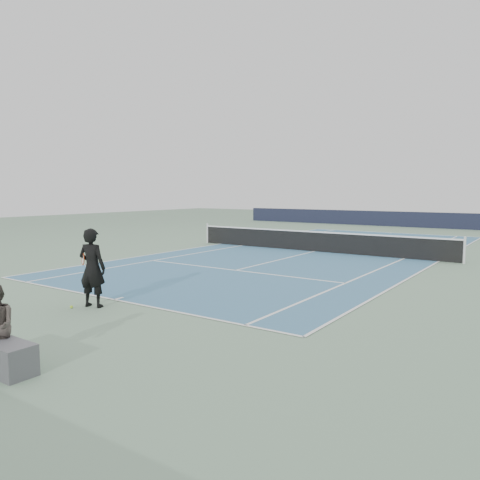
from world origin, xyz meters
The scene contains 6 objects.
ground centered at (0.00, 0.00, 0.00)m, with size 80.00×80.00×0.00m, color gray.
court_surface centered at (0.00, 0.00, 0.01)m, with size 10.97×23.77×0.01m, color teal.
tennis_net centered at (0.00, 0.00, 0.50)m, with size 12.90×0.10×1.07m.
windscreen_far centered at (0.00, 17.88, 0.60)m, with size 30.00×0.25×1.20m, color black.
tennis_player centered at (0.13, -12.64, 0.97)m, with size 0.87×0.71×1.93m.
tennis_ball centered at (-0.18, -13.05, 0.04)m, with size 0.07×0.07×0.07m, color #B8E02D.
Camera 1 is at (9.47, -19.82, 2.83)m, focal length 35.00 mm.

